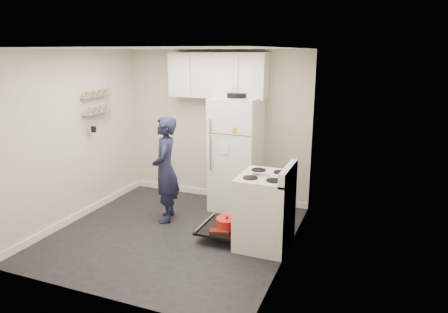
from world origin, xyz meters
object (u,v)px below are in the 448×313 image
at_px(person, 165,169).
at_px(refrigerator, 236,154).
at_px(electric_range, 264,211).
at_px(open_oven_door, 224,225).

bearing_deg(person, refrigerator, 115.26).
relative_size(electric_range, person, 0.70).
distance_m(open_oven_door, refrigerator, 1.35).
relative_size(electric_range, open_oven_door, 1.57).
xyz_separation_m(refrigerator, person, (-0.80, -0.85, -0.11)).
height_order(electric_range, person, person).
bearing_deg(open_oven_door, refrigerator, 101.66).
height_order(electric_range, open_oven_door, electric_range).
relative_size(open_oven_door, person, 0.45).
xyz_separation_m(open_oven_door, person, (-1.03, 0.28, 0.60)).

